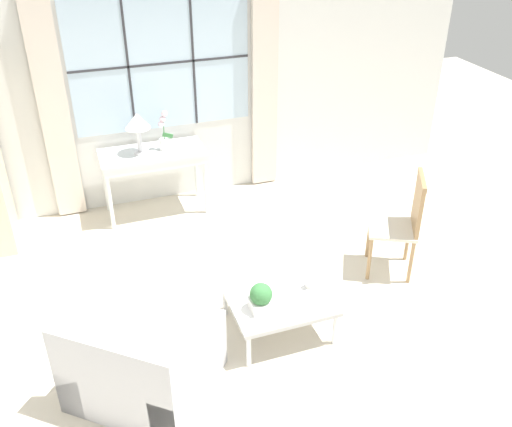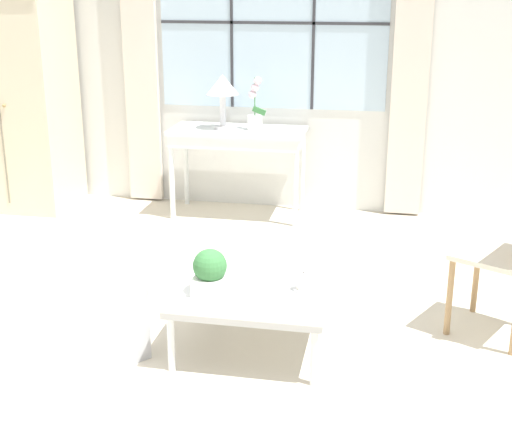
{
  "view_description": "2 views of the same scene",
  "coord_description": "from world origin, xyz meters",
  "px_view_note": "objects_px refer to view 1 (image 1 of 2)",
  "views": [
    {
      "loc": [
        -1.05,
        -3.03,
        3.33
      ],
      "look_at": [
        0.28,
        0.74,
        0.95
      ],
      "focal_mm": 40.0,
      "sensor_mm": 36.0,
      "label": 1
    },
    {
      "loc": [
        1.03,
        -3.08,
        1.94
      ],
      "look_at": [
        0.35,
        0.49,
        0.75
      ],
      "focal_mm": 50.0,
      "sensor_mm": 36.0,
      "label": 2
    }
  ],
  "objects_px": {
    "potted_orchid": "(164,136)",
    "coffee_table": "(279,298)",
    "console_table": "(153,158)",
    "armchair_upholstered": "(143,364)",
    "potted_plant_small": "(261,298)",
    "pillar_candle": "(310,284)",
    "table_lamp": "(137,123)",
    "side_chair_wooden": "(404,219)"
  },
  "relations": [
    {
      "from": "table_lamp",
      "to": "coffee_table",
      "type": "distance_m",
      "value": 2.52
    },
    {
      "from": "potted_plant_small",
      "to": "pillar_candle",
      "type": "distance_m",
      "value": 0.5
    },
    {
      "from": "console_table",
      "to": "armchair_upholstered",
      "type": "distance_m",
      "value": 2.69
    },
    {
      "from": "pillar_candle",
      "to": "armchair_upholstered",
      "type": "bearing_deg",
      "value": -169.1
    },
    {
      "from": "potted_orchid",
      "to": "side_chair_wooden",
      "type": "bearing_deg",
      "value": -45.83
    },
    {
      "from": "potted_orchid",
      "to": "armchair_upholstered",
      "type": "height_order",
      "value": "potted_orchid"
    },
    {
      "from": "console_table",
      "to": "side_chair_wooden",
      "type": "height_order",
      "value": "side_chair_wooden"
    },
    {
      "from": "potted_orchid",
      "to": "potted_plant_small",
      "type": "height_order",
      "value": "potted_orchid"
    },
    {
      "from": "potted_orchid",
      "to": "side_chair_wooden",
      "type": "height_order",
      "value": "potted_orchid"
    },
    {
      "from": "console_table",
      "to": "potted_plant_small",
      "type": "bearing_deg",
      "value": -81.07
    },
    {
      "from": "armchair_upholstered",
      "to": "pillar_candle",
      "type": "relative_size",
      "value": 11.59
    },
    {
      "from": "coffee_table",
      "to": "pillar_candle",
      "type": "height_order",
      "value": "pillar_candle"
    },
    {
      "from": "table_lamp",
      "to": "coffee_table",
      "type": "bearing_deg",
      "value": -72.76
    },
    {
      "from": "potted_orchid",
      "to": "potted_plant_small",
      "type": "distance_m",
      "value": 2.48
    },
    {
      "from": "console_table",
      "to": "armchair_upholstered",
      "type": "height_order",
      "value": "armchair_upholstered"
    },
    {
      "from": "armchair_upholstered",
      "to": "potted_orchid",
      "type": "bearing_deg",
      "value": 74.05
    },
    {
      "from": "potted_orchid",
      "to": "coffee_table",
      "type": "xyz_separation_m",
      "value": [
        0.44,
        -2.3,
        -0.58
      ]
    },
    {
      "from": "coffee_table",
      "to": "pillar_candle",
      "type": "bearing_deg",
      "value": -2.92
    },
    {
      "from": "console_table",
      "to": "potted_plant_small",
      "type": "xyz_separation_m",
      "value": [
        0.38,
        -2.44,
        -0.17
      ]
    },
    {
      "from": "potted_orchid",
      "to": "coffee_table",
      "type": "height_order",
      "value": "potted_orchid"
    },
    {
      "from": "console_table",
      "to": "side_chair_wooden",
      "type": "bearing_deg",
      "value": -43.67
    },
    {
      "from": "console_table",
      "to": "table_lamp",
      "type": "xyz_separation_m",
      "value": [
        -0.12,
        -0.01,
        0.43
      ]
    },
    {
      "from": "potted_orchid",
      "to": "armchair_upholstered",
      "type": "bearing_deg",
      "value": -105.95
    },
    {
      "from": "potted_orchid",
      "to": "pillar_candle",
      "type": "height_order",
      "value": "potted_orchid"
    },
    {
      "from": "coffee_table",
      "to": "armchair_upholstered",
      "type": "bearing_deg",
      "value": -166.03
    },
    {
      "from": "console_table",
      "to": "potted_plant_small",
      "type": "height_order",
      "value": "console_table"
    },
    {
      "from": "console_table",
      "to": "pillar_candle",
      "type": "height_order",
      "value": "console_table"
    },
    {
      "from": "console_table",
      "to": "coffee_table",
      "type": "relative_size",
      "value": 1.34
    },
    {
      "from": "table_lamp",
      "to": "pillar_candle",
      "type": "distance_m",
      "value": 2.6
    },
    {
      "from": "pillar_candle",
      "to": "console_table",
      "type": "bearing_deg",
      "value": 110.37
    },
    {
      "from": "table_lamp",
      "to": "potted_plant_small",
      "type": "distance_m",
      "value": 2.55
    },
    {
      "from": "coffee_table",
      "to": "potted_plant_small",
      "type": "xyz_separation_m",
      "value": [
        -0.2,
        -0.14,
        0.16
      ]
    },
    {
      "from": "coffee_table",
      "to": "pillar_candle",
      "type": "relative_size",
      "value": 7.65
    },
    {
      "from": "potted_orchid",
      "to": "coffee_table",
      "type": "bearing_deg",
      "value": -79.2
    },
    {
      "from": "armchair_upholstered",
      "to": "console_table",
      "type": "bearing_deg",
      "value": 77.17
    },
    {
      "from": "potted_orchid",
      "to": "side_chair_wooden",
      "type": "distance_m",
      "value": 2.67
    },
    {
      "from": "potted_orchid",
      "to": "coffee_table",
      "type": "relative_size",
      "value": 0.52
    },
    {
      "from": "armchair_upholstered",
      "to": "potted_plant_small",
      "type": "bearing_deg",
      "value": 9.19
    },
    {
      "from": "console_table",
      "to": "coffee_table",
      "type": "bearing_deg",
      "value": -75.68
    },
    {
      "from": "table_lamp",
      "to": "pillar_candle",
      "type": "relative_size",
      "value": 4.09
    },
    {
      "from": "table_lamp",
      "to": "armchair_upholstered",
      "type": "xyz_separation_m",
      "value": [
        -0.47,
        -2.58,
        -0.84
      ]
    },
    {
      "from": "coffee_table",
      "to": "potted_orchid",
      "type": "bearing_deg",
      "value": 100.8
    }
  ]
}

